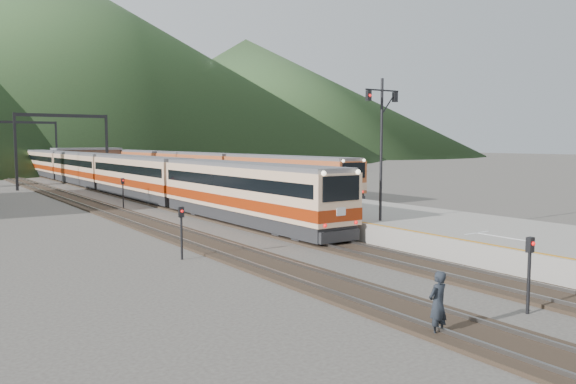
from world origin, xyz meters
TOP-DOWN VIEW (x-y plane):
  - track_main at (0.00, 40.00)m, footprint 2.60×200.00m
  - track_far at (-5.00, 40.00)m, footprint 2.60×200.00m
  - track_second at (11.50, 40.00)m, footprint 2.60×200.00m
  - platform at (5.60, 38.00)m, footprint 8.00×100.00m
  - gantry_near at (-2.85, 55.00)m, footprint 9.55×0.25m
  - gantry_far at (-2.85, 80.00)m, footprint 9.55×0.25m
  - station_shed at (5.60, 78.00)m, footprint 9.40×4.40m
  - hill_b at (30.00, 230.00)m, footprint 220.00×220.00m
  - hill_c at (110.00, 210.00)m, footprint 160.00×160.00m
  - main_train at (0.00, 58.25)m, footprint 2.69×92.39m
  - second_train at (11.50, 52.59)m, footprint 2.75×56.50m
  - signal_mast at (2.98, 12.48)m, footprint 2.20×0.20m
  - short_signal_a at (-2.12, 0.94)m, footprint 0.22×0.16m
  - short_signal_b at (-3.37, 33.80)m, footprint 0.22×0.16m
  - short_signal_c at (-7.39, 13.74)m, footprint 0.24×0.18m
  - worker at (-5.81, 1.16)m, footprint 0.66×0.46m

SIDE VIEW (x-z plane):
  - track_main at x=0.00m, z-range -0.05..0.18m
  - track_far at x=-5.00m, z-range -0.05..0.18m
  - track_second at x=11.50m, z-range -0.05..0.18m
  - platform at x=5.60m, z-range 0.00..1.00m
  - worker at x=-5.81m, z-range 0.00..1.72m
  - short_signal_a at x=-2.12m, z-range 0.33..2.60m
  - short_signal_b at x=-3.37m, z-range 0.33..2.60m
  - short_signal_c at x=-7.39m, z-range 0.33..2.60m
  - main_train at x=0.00m, z-range 0.23..3.51m
  - second_train at x=11.50m, z-range 0.23..3.59m
  - station_shed at x=5.60m, z-range 1.02..4.12m
  - signal_mast at x=2.98m, z-range 1.78..8.98m
  - gantry_near at x=-2.85m, z-range 1.59..9.59m
  - gantry_far at x=-2.85m, z-range 1.59..9.59m
  - hill_c at x=110.00m, z-range 0.00..50.00m
  - hill_b at x=30.00m, z-range 0.00..75.00m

